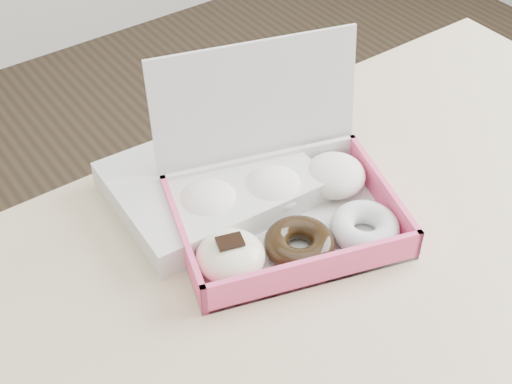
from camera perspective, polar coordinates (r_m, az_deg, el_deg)
table at (r=0.97m, az=9.50°, el=-10.08°), size 1.20×0.80×0.75m
donut_box at (r=0.95m, az=1.87°, el=-0.91°), size 0.35×0.32×0.21m
newspapers at (r=1.00m, az=-3.61°, el=0.70°), size 0.28×0.23×0.04m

